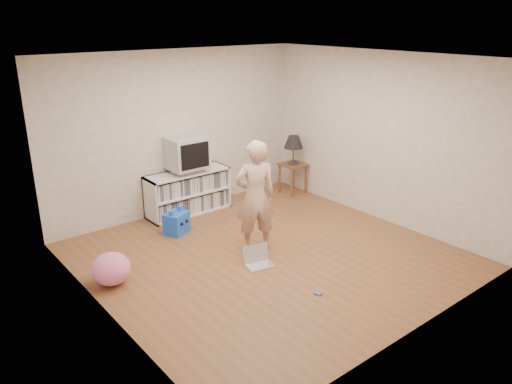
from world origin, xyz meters
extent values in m
plane|color=brown|center=(0.00, 0.00, 0.00)|extent=(4.50, 4.50, 0.00)
cube|color=#B8B1A2|center=(0.00, 2.25, 1.30)|extent=(4.50, 0.02, 2.60)
cube|color=#B8B1A2|center=(0.00, -2.25, 1.30)|extent=(4.50, 0.02, 2.60)
cube|color=#B8B1A2|center=(-2.25, 0.00, 1.30)|extent=(0.02, 4.50, 2.60)
cube|color=#B8B1A2|center=(2.25, 0.00, 1.30)|extent=(0.02, 4.50, 2.60)
cube|color=white|center=(0.00, 0.00, 2.60)|extent=(4.50, 4.50, 0.01)
cube|color=white|center=(0.01, 2.23, 0.35)|extent=(1.40, 0.03, 0.70)
cube|color=white|center=(-0.68, 2.02, 0.35)|extent=(0.03, 0.45, 0.70)
cube|color=white|center=(0.69, 2.02, 0.35)|extent=(0.03, 0.45, 0.70)
cube|color=white|center=(0.01, 2.02, 0.01)|extent=(1.40, 0.45, 0.03)
cube|color=white|center=(0.01, 2.02, 0.35)|extent=(1.34, 0.45, 0.03)
cube|color=white|center=(0.01, 2.02, 0.68)|extent=(1.40, 0.45, 0.03)
cube|color=silver|center=(0.01, 2.02, 0.35)|extent=(1.26, 0.36, 0.64)
cube|color=gray|center=(0.01, 2.02, 0.73)|extent=(0.45, 0.35, 0.07)
cube|color=#A9A9AE|center=(0.01, 2.02, 1.02)|extent=(0.60, 0.52, 0.50)
cube|color=black|center=(0.01, 1.75, 1.02)|extent=(0.50, 0.01, 0.40)
cylinder|color=brown|center=(1.82, 1.48, 0.26)|extent=(0.04, 0.04, 0.52)
cylinder|color=brown|center=(2.16, 1.48, 0.26)|extent=(0.04, 0.04, 0.52)
cylinder|color=brown|center=(1.82, 1.82, 0.26)|extent=(0.04, 0.04, 0.52)
cylinder|color=brown|center=(2.16, 1.82, 0.26)|extent=(0.04, 0.04, 0.52)
cube|color=brown|center=(1.99, 1.65, 0.54)|extent=(0.42, 0.42, 0.03)
cylinder|color=#333333|center=(1.99, 1.65, 0.56)|extent=(0.18, 0.18, 0.02)
cylinder|color=#333333|center=(1.99, 1.65, 0.74)|extent=(0.02, 0.02, 0.32)
imported|color=#CDA58C|center=(0.00, 0.26, 0.78)|extent=(0.67, 0.56, 1.56)
cube|color=silver|center=(-0.27, -0.17, 0.01)|extent=(0.40, 0.32, 0.02)
cube|color=silver|center=(-0.25, -0.05, 0.13)|extent=(0.36, 0.15, 0.23)
cube|color=black|center=(-0.25, -0.05, 0.13)|extent=(0.32, 0.12, 0.19)
cube|color=#425FB0|center=(-0.19, -1.13, 0.01)|extent=(0.09, 0.11, 0.02)
cube|color=blue|center=(-0.58, 1.42, 0.16)|extent=(0.42, 0.39, 0.32)
cylinder|color=blue|center=(-0.68, 1.37, 0.36)|extent=(0.08, 0.08, 0.07)
cylinder|color=blue|center=(-0.48, 1.46, 0.36)|extent=(0.08, 0.08, 0.07)
sphere|color=black|center=(-0.58, 1.27, 0.20)|extent=(0.05, 0.05, 0.05)
sphere|color=black|center=(-0.46, 1.32, 0.20)|extent=(0.05, 0.05, 0.05)
ellipsoid|color=pink|center=(-1.95, 0.61, 0.20)|extent=(0.60, 0.60, 0.40)
camera|label=1|loc=(-3.95, -4.63, 3.09)|focal=35.00mm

